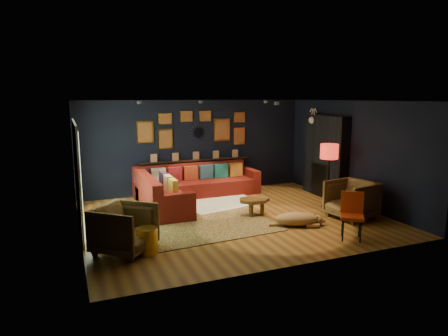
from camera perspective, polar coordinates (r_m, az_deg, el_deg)
name	(u,v)px	position (r m, az deg, el deg)	size (l,w,h in m)	color
floor	(233,218)	(9.06, 1.31, -7.12)	(6.50, 6.50, 0.00)	olive
room_walls	(233,148)	(8.72, 1.36, 2.93)	(6.50, 6.50, 6.50)	black
sectional	(184,189)	(10.43, -5.72, -3.02)	(3.41, 2.69, 0.86)	maroon
ledge	(196,160)	(11.31, -4.03, 1.13)	(3.20, 0.12, 0.04)	black
gallery_wall	(195,129)	(11.23, -4.21, 5.63)	(3.15, 0.04, 1.02)	gold
sunburst_mirror	(199,132)	(11.28, -3.65, 5.10)	(0.47, 0.16, 0.47)	silver
fireplace	(325,159)	(11.11, 14.27, 1.21)	(0.31, 1.60, 2.20)	black
deer_head	(317,120)	(11.44, 13.21, 6.69)	(0.50, 0.28, 0.45)	white
sliding_door	(78,176)	(8.70, -20.18, -1.01)	(0.06, 2.80, 2.20)	white
ceiling_spots	(220,102)	(9.39, -0.57, 9.36)	(3.30, 2.50, 0.06)	black
shag_rug	(219,202)	(10.28, -0.67, -4.94)	(1.98, 1.44, 0.03)	silver
leopard_rug	(204,226)	(8.52, -2.88, -8.21)	(2.88, 2.06, 0.02)	tan
coffee_table	(254,202)	(9.18, 4.34, -4.82)	(0.77, 0.59, 0.37)	brown
pouf	(165,203)	(9.59, -8.41, -4.96)	(0.56, 0.56, 0.36)	#A1211A
armchair_left	(124,227)	(7.22, -14.05, -8.11)	(0.91, 0.85, 0.93)	#A87A3B
armchair_right	(351,198)	(9.37, 17.75, -4.07)	(0.91, 0.85, 0.93)	#A87A3B
gold_stool	(147,241)	(7.15, -10.91, -10.17)	(0.37, 0.37, 0.46)	gold
orange_chair	(352,211)	(8.05, 17.81, -5.92)	(0.59, 0.59, 0.90)	black
floor_lamp	(329,154)	(9.97, 14.80, 1.89)	(0.43, 0.43, 1.57)	black
dog	(296,217)	(8.57, 10.32, -6.84)	(1.23, 0.61, 0.39)	#B07547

